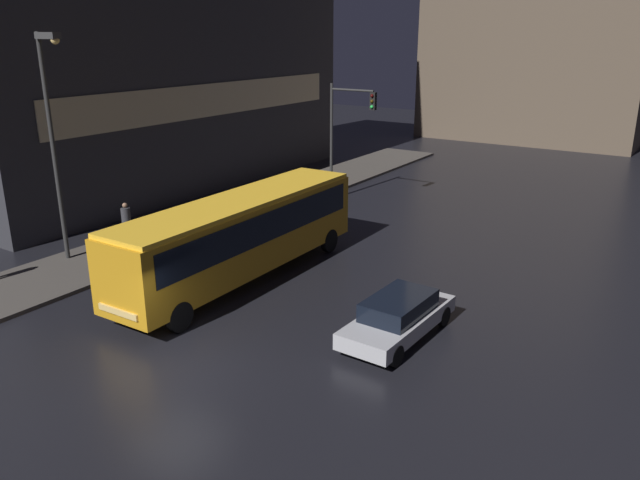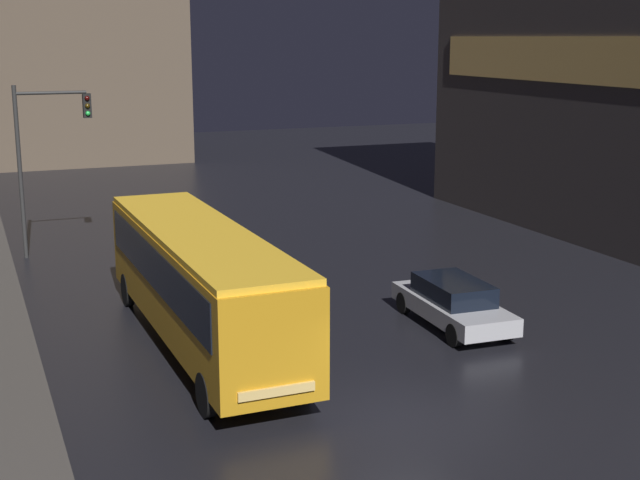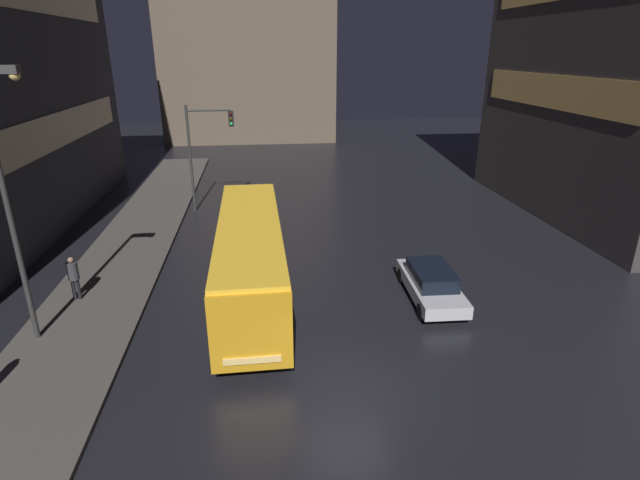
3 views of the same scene
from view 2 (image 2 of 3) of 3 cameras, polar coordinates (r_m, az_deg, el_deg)
name	(u,v)px [view 2 (image 2 of 3)]	position (r m, az deg, el deg)	size (l,w,h in m)	color
ground_plane	(406,421)	(19.72, 5.52, -11.45)	(120.00, 120.00, 0.00)	black
building_far_backdrop	(34,5)	(63.49, -17.83, 14.13)	(18.07, 12.00, 20.32)	brown
bus_near	(200,275)	(23.71, -7.71, -2.22)	(2.60, 11.84, 3.20)	orange
car_taxi	(453,302)	(25.74, 8.51, -3.95)	(1.94, 4.64, 1.37)	#B7B7BC
traffic_light_main	(44,143)	(34.56, -17.27, 5.94)	(2.77, 0.35, 6.40)	#2D2D2D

